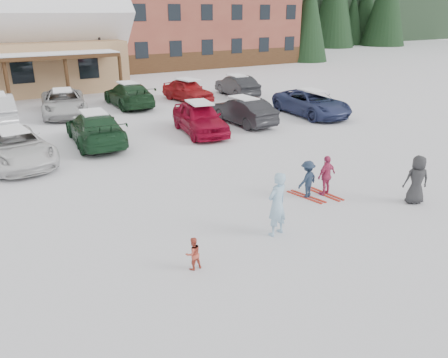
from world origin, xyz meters
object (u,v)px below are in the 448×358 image
parked_car_11 (129,95)px  parked_car_12 (188,90)px  child_navy (307,179)px  parked_car_10 (64,102)px  parked_car_2 (14,147)px  child_magenta (326,175)px  toddler_red (193,254)px  adult_skier (277,204)px  parked_car_3 (95,128)px  parked_car_6 (312,103)px  lamp_post (99,36)px  bystander_dark (417,180)px  parked_car_4 (200,118)px  parked_car_5 (243,111)px  parked_car_13 (237,86)px

parked_car_11 → parked_car_12: bearing=175.7°
child_navy → parked_car_10: 16.95m
child_navy → parked_car_2: size_ratio=0.25×
child_magenta → toddler_red: bearing=9.6°
adult_skier → parked_car_3: adult_skier is taller
parked_car_6 → child_navy: bearing=-129.0°
parked_car_3 → parked_car_10: parked_car_3 is taller
child_magenta → parked_car_2: 12.04m
lamp_post → parked_car_6: lamp_post is taller
bystander_dark → toddler_red: bearing=26.0°
child_magenta → parked_car_4: size_ratio=0.30×
lamp_post → bystander_dark: size_ratio=4.45×
child_magenta → child_navy: bearing=-19.3°
parked_car_5 → parked_car_12: bearing=-95.0°
parked_car_10 → parked_car_12: bearing=10.3°
adult_skier → parked_car_6: 14.89m
parked_car_10 → adult_skier: bearing=-74.8°
child_navy → child_magenta: 0.70m
parked_car_12 → parked_car_13: (3.81, -0.13, -0.00)m
parked_car_6 → parked_car_12: 8.61m
parked_car_5 → child_magenta: bearing=70.0°
bystander_dark → parked_car_6: bystander_dark is taller
child_magenta → bystander_dark: (1.96, -1.91, 0.10)m
lamp_post → child_magenta: size_ratio=5.14×
parked_car_11 → parked_car_13: parked_car_11 is taller
adult_skier → parked_car_3: (-1.87, 11.09, -0.16)m
toddler_red → parked_car_10: parked_car_10 is taller
parked_car_3 → parked_car_6: (12.33, -0.50, -0.01)m
child_navy → parked_car_4: 8.86m
parked_car_4 → parked_car_5: bearing=18.3°
parked_car_4 → parked_car_13: bearing=56.1°
parked_car_6 → parked_car_11: size_ratio=1.01×
toddler_red → parked_car_6: (13.17, 10.99, 0.31)m
parked_car_11 → parked_car_13: 7.79m
parked_car_12 → child_navy: bearing=-112.5°
lamp_post → parked_car_12: lamp_post is taller
parked_car_4 → parked_car_10: 9.03m
parked_car_4 → parked_car_2: bearing=-169.0°
parked_car_3 → parked_car_13: size_ratio=1.16×
adult_skier → parked_car_5: adult_skier is taller
lamp_post → adult_skier: (-2.78, -26.03, -2.99)m
bystander_dark → parked_car_13: (4.96, 18.48, -0.06)m
parked_car_13 → bystander_dark: bearing=79.9°
adult_skier → parked_car_13: adult_skier is taller
parked_car_10 → parked_car_13: parked_car_10 is taller
parked_car_11 → parked_car_12: (3.97, -0.31, -0.02)m
parked_car_13 → parked_car_5: bearing=65.3°
parked_car_12 → parked_car_4: bearing=-121.5°
child_magenta → parked_car_2: parked_car_2 is taller
child_magenta → parked_car_3: bearing=-70.6°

